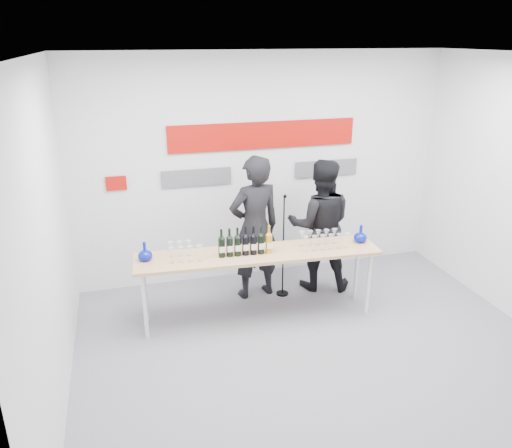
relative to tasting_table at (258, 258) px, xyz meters
name	(u,v)px	position (x,y,z in m)	size (l,w,h in m)	color
ground	(315,349)	(0.41, -0.80, -0.77)	(5.00, 5.00, 0.00)	slate
back_wall	(263,169)	(0.41, 1.20, 0.73)	(5.00, 0.04, 3.00)	silver
signage	(260,146)	(0.35, 1.17, 1.03)	(3.38, 0.02, 0.79)	#AB0E07
tasting_table	(258,258)	(0.00, 0.00, 0.00)	(2.82, 0.74, 0.84)	tan
wine_bottles	(245,241)	(-0.16, -0.02, 0.23)	(0.62, 0.11, 0.33)	black
decanter_left	(145,251)	(-1.25, 0.14, 0.17)	(0.16, 0.16, 0.21)	#07138D
decanter_right	(361,233)	(1.26, -0.02, 0.17)	(0.16, 0.16, 0.21)	#07138D
glasses_left	(183,252)	(-0.85, 0.04, 0.16)	(0.36, 0.24, 0.18)	silver
glasses_right	(323,240)	(0.76, -0.06, 0.16)	(0.56, 0.26, 0.18)	silver
presenter_left	(255,228)	(0.11, 0.55, 0.15)	(0.67, 0.44, 1.84)	black
presenter_right	(320,225)	(0.98, 0.55, 0.09)	(0.84, 0.66, 1.74)	black
mic_stand	(283,265)	(0.45, 0.45, -0.36)	(0.16, 0.16, 1.37)	black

